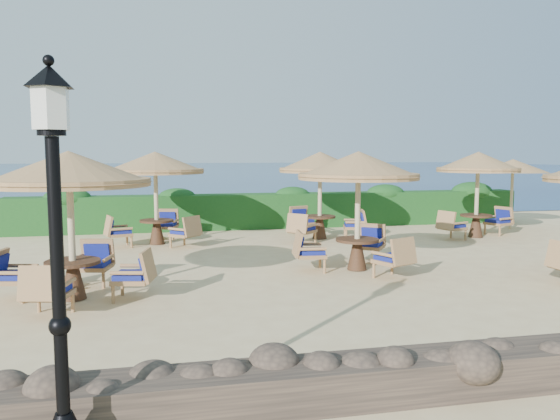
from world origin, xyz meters
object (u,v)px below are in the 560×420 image
Objects in this scene: extra_parasol at (513,166)px; cafe_set_4 at (320,179)px; lamp_post at (58,284)px; cafe_set_5 at (478,175)px; cafe_set_3 at (156,178)px; cafe_set_1 at (358,186)px; cafe_set_0 at (70,197)px.

cafe_set_4 is (-7.10, -0.76, -0.33)m from extra_parasol.
cafe_set_5 is (10.34, 10.50, 0.40)m from lamp_post.
cafe_set_3 is 9.72m from cafe_set_5.
extra_parasol is (12.60, 12.00, 0.62)m from lamp_post.
cafe_set_1 is at bearing -145.18° from extra_parasol.
extra_parasol is at bearing 34.82° from cafe_set_1.
cafe_set_1 is 6.30m from cafe_set_3.
cafe_set_0 is 8.51m from cafe_set_4.
cafe_set_3 is (0.64, 11.25, 0.36)m from lamp_post.
cafe_set_5 is (5.27, 3.74, 0.06)m from cafe_set_1.
cafe_set_1 is at bearing -144.60° from cafe_set_5.
extra_parasol is 2.72m from cafe_set_5.
cafe_set_3 is (1.40, 5.77, 0.07)m from cafe_set_0.
cafe_set_3 and cafe_set_4 have the same top height.
extra_parasol is 14.87m from cafe_set_0.
cafe_set_0 and cafe_set_4 have the same top height.
cafe_set_1 and cafe_set_5 have the same top height.
lamp_post reaches higher than cafe_set_5.
cafe_set_1 and cafe_set_3 have the same top height.
extra_parasol is 0.87× the size of cafe_set_1.
cafe_set_4 is at bearing 42.67° from cafe_set_0.
lamp_post is 1.15× the size of cafe_set_0.
lamp_post is 11.27m from cafe_set_3.
cafe_set_4 and cafe_set_5 have the same top height.
lamp_post is at bearing -134.54° from cafe_set_5.
lamp_post reaches higher than cafe_set_1.
cafe_set_5 is (9.69, -0.74, 0.04)m from cafe_set_3.
cafe_set_0 is at bearing -153.96° from extra_parasol.
cafe_set_4 is 0.94× the size of cafe_set_5.
cafe_set_5 is at bearing -4.37° from cafe_set_3.
cafe_set_0 is 1.00× the size of cafe_set_5.
lamp_post is 17.41m from extra_parasol.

